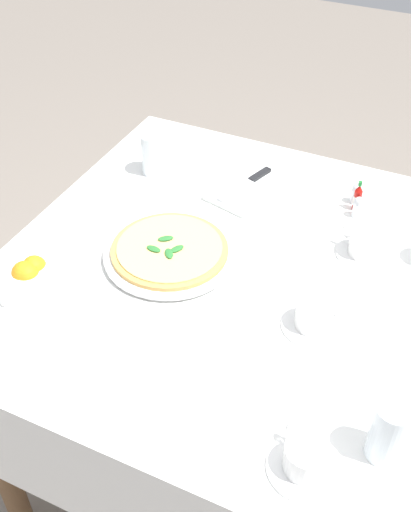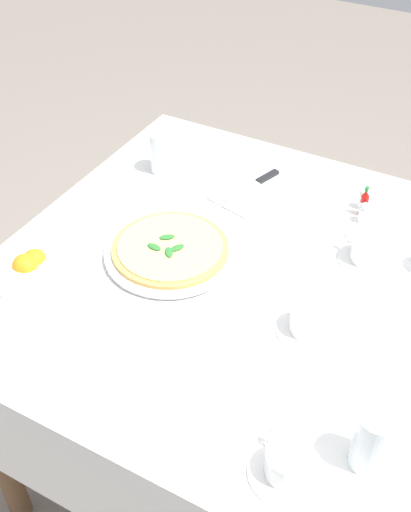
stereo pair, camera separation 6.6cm
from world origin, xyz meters
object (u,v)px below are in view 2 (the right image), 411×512
object	(u,v)px
napkin_folded	(255,188)
coffee_cup_left_edge	(287,464)
coffee_cup_far_right	(368,250)
hot_sauce_bottle	(364,203)
pizza_plate	(171,252)
citrus_bowl	(28,269)
salt_shaker	(364,213)
dinner_knife	(254,184)
water_glass_right_edge	(163,154)
coffee_cup_near_right	(309,321)
water_glass_near_left	(372,443)
pizza	(170,248)
pepper_shaker	(363,199)

from	to	relation	value
napkin_folded	coffee_cup_left_edge	bearing A→B (deg)	42.66
coffee_cup_far_right	hot_sauce_bottle	size ratio (longest dim) A/B	1.58
pizza_plate	citrus_bowl	size ratio (longest dim) A/B	2.03
napkin_folded	salt_shaker	distance (m)	0.29
hot_sauce_bottle	dinner_knife	bearing A→B (deg)	-81.77
water_glass_right_edge	citrus_bowl	xyz separation A→B (m)	(0.52, -0.03, -0.02)
coffee_cup_near_right	hot_sauce_bottle	world-z (taller)	hot_sauce_bottle
pizza_plate	water_glass_near_left	distance (m)	0.64
water_glass_near_left	napkin_folded	size ratio (longest dim) A/B	0.51
pizza	salt_shaker	size ratio (longest dim) A/B	4.80
coffee_cup_left_edge	napkin_folded	xyz separation A→B (m)	(-0.71, -0.39, -0.02)
pizza_plate	water_glass_right_edge	xyz separation A→B (m)	(-0.30, -0.21, 0.04)
coffee_cup_left_edge	pizza_plate	bearing A→B (deg)	-130.23
coffee_cup_left_edge	water_glass_near_left	distance (m)	0.14
coffee_cup_far_right	water_glass_near_left	bearing A→B (deg)	17.87
coffee_cup_far_right	citrus_bowl	xyz separation A→B (m)	(0.42, -0.64, -0.00)
water_glass_near_left	salt_shaker	size ratio (longest dim) A/B	2.20
coffee_cup_far_right	dinner_knife	bearing A→B (deg)	-110.26
pepper_shaker	salt_shaker	bearing A→B (deg)	19.65
citrus_bowl	pizza_plate	bearing A→B (deg)	132.74
pizza	water_glass_near_left	bearing A→B (deg)	62.13
hot_sauce_bottle	coffee_cup_left_edge	bearing A→B (deg)	8.54
pepper_shaker	coffee_cup_near_right	bearing A→B (deg)	4.50
coffee_cup_left_edge	citrus_bowl	bearing A→B (deg)	-103.52
citrus_bowl	hot_sauce_bottle	size ratio (longest dim) A/B	1.81
napkin_folded	pepper_shaker	world-z (taller)	pepper_shaker
hot_sauce_bottle	salt_shaker	world-z (taller)	hot_sauce_bottle
pizza	coffee_cup_far_right	world-z (taller)	coffee_cup_far_right
water_glass_near_left	water_glass_right_edge	xyz separation A→B (m)	(-0.60, -0.77, -0.00)
water_glass_right_edge	hot_sauce_bottle	distance (m)	0.55
salt_shaker	pepper_shaker	size ratio (longest dim) A/B	1.00
hot_sauce_bottle	pepper_shaker	distance (m)	0.03
coffee_cup_left_edge	hot_sauce_bottle	size ratio (longest dim) A/B	1.57
pizza	water_glass_near_left	world-z (taller)	water_glass_near_left
citrus_bowl	hot_sauce_bottle	distance (m)	0.82
water_glass_right_edge	hot_sauce_bottle	size ratio (longest dim) A/B	1.39
napkin_folded	hot_sauce_bottle	world-z (taller)	hot_sauce_bottle
pizza	coffee_cup_far_right	xyz separation A→B (m)	(-0.20, 0.40, 0.01)
dinner_knife	hot_sauce_bottle	distance (m)	0.28
coffee_cup_near_right	pepper_shaker	bearing A→B (deg)	-175.50
pizza_plate	hot_sauce_bottle	xyz separation A→B (m)	(-0.37, 0.34, 0.02)
pizza	coffee_cup_left_edge	world-z (taller)	coffee_cup_left_edge
napkin_folded	citrus_bowl	distance (m)	0.62
coffee_cup_left_edge	pepper_shaker	size ratio (longest dim) A/B	2.31
napkin_folded	water_glass_right_edge	bearing A→B (deg)	-70.36
water_glass_right_edge	pepper_shaker	size ratio (longest dim) A/B	2.05
salt_shaker	pizza_plate	bearing A→B (deg)	-45.84
coffee_cup_near_right	citrus_bowl	xyz separation A→B (m)	(0.15, -0.60, 0.00)
coffee_cup_left_edge	salt_shaker	distance (m)	0.73
pizza_plate	coffee_cup_far_right	world-z (taller)	coffee_cup_far_right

